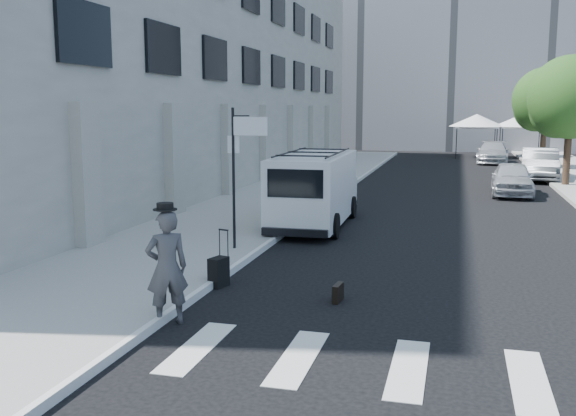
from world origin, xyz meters
The scene contains 16 objects.
ground centered at (0.00, 0.00, 0.00)m, with size 120.00×120.00×0.00m, color black.
sidewalk_left centered at (-4.25, 16.00, 0.07)m, with size 4.50×48.00×0.15m, color gray.
building_left centered at (-11.50, 18.00, 6.00)m, with size 10.00×44.00×12.00m, color gray.
building_far centered at (2.00, 50.00, 12.50)m, with size 22.00×12.00×25.00m, color slate.
sign_pole centered at (-2.36, 3.20, 2.65)m, with size 1.03×0.07×3.50m.
tree_near centered at (7.50, 20.15, 3.97)m, with size 3.80×3.83×6.03m.
tree_far centered at (7.50, 29.15, 3.97)m, with size 3.80×3.83×6.03m.
tent_left centered at (4.00, 38.00, 2.71)m, with size 4.00×4.00×3.20m.
tent_right centered at (7.20, 38.50, 2.71)m, with size 4.00×4.00×3.20m.
businessman centered at (-1.90, -2.12, 0.98)m, with size 0.72×0.47×1.96m, color #404043.
briefcase centered at (0.66, -0.12, 0.17)m, with size 0.12×0.44×0.34m, color black.
suitcase centered at (-1.90, 0.27, 0.31)m, with size 0.37×0.48×1.17m.
cargo_van centered at (-1.50, 7.62, 1.15)m, with size 2.20×5.92×2.22m.
parked_car_a centered at (5.00, 16.63, 0.70)m, with size 1.66×4.12×1.41m, color #ABAEB3.
parked_car_b centered at (6.80, 23.04, 0.81)m, with size 1.72×4.93×1.62m, color slate.
parked_car_c centered at (5.00, 33.14, 0.71)m, with size 1.98×4.86×1.41m, color #ADB0B5.
Camera 1 is at (2.76, -11.72, 3.63)m, focal length 40.00 mm.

